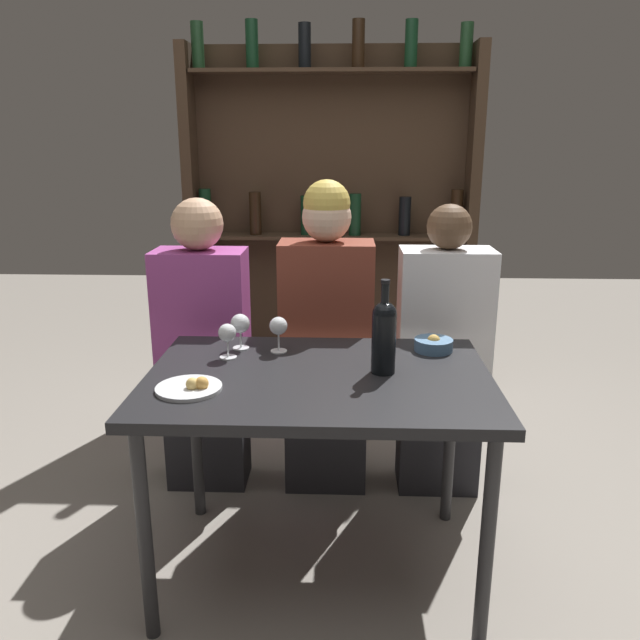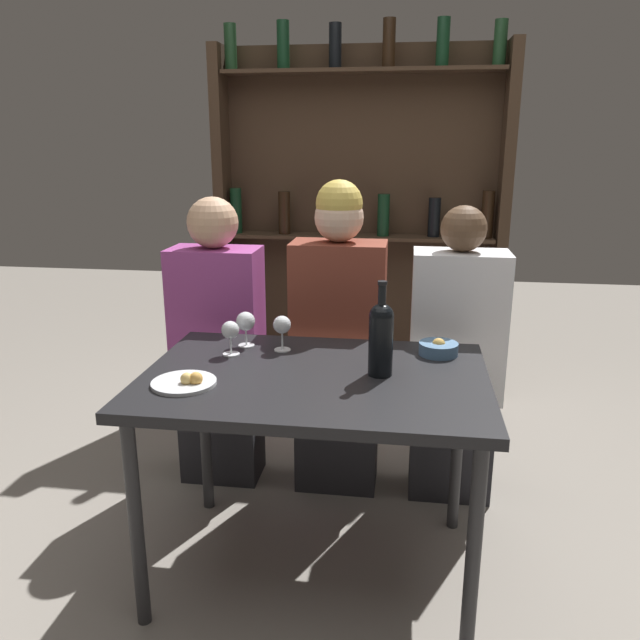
{
  "view_description": "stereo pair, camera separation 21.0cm",
  "coord_description": "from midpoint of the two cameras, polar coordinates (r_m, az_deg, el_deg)",
  "views": [
    {
      "loc": [
        0.08,
        -1.91,
        1.48
      ],
      "look_at": [
        0.0,
        0.12,
        0.9
      ],
      "focal_mm": 35.0,
      "sensor_mm": 36.0,
      "label": 1
    },
    {
      "loc": [
        0.29,
        -1.89,
        1.48
      ],
      "look_at": [
        0.0,
        0.12,
        0.9
      ],
      "focal_mm": 35.0,
      "sensor_mm": 36.0,
      "label": 2
    }
  ],
  "objects": [
    {
      "name": "snack_bowl",
      "position": [
        2.27,
        13.41,
        -2.57
      ],
      "size": [
        0.14,
        0.14,
        0.06
      ],
      "color": "#4C7299",
      "rests_on": "dining_table"
    },
    {
      "name": "wine_glass_2",
      "position": [
        2.24,
        -0.81,
        -0.6
      ],
      "size": [
        0.06,
        0.06,
        0.13
      ],
      "color": "silver",
      "rests_on": "dining_table"
    },
    {
      "name": "wine_rack_wall",
      "position": [
        3.65,
        5.3,
        9.62
      ],
      "size": [
        1.65,
        0.21,
        2.1
      ],
      "color": "#38281C",
      "rests_on": "ground_plane"
    },
    {
      "name": "ground_plane",
      "position": [
        2.41,
        2.26,
        -21.79
      ],
      "size": [
        10.0,
        10.0,
        0.0
      ],
      "primitive_type": "plane",
      "color": "gray"
    },
    {
      "name": "food_plate_0",
      "position": [
        1.97,
        -9.16,
        -5.65
      ],
      "size": [
        0.2,
        0.2,
        0.05
      ],
      "color": "silver",
      "rests_on": "dining_table"
    },
    {
      "name": "seated_person_left",
      "position": [
        2.73,
        -7.09,
        -2.8
      ],
      "size": [
        0.38,
        0.22,
        1.26
      ],
      "color": "#26262B",
      "rests_on": "ground_plane"
    },
    {
      "name": "seated_person_center",
      "position": [
        2.63,
        3.95,
        -2.36
      ],
      "size": [
        0.39,
        0.22,
        1.34
      ],
      "color": "#26262B",
      "rests_on": "ground_plane"
    },
    {
      "name": "wine_bottle",
      "position": [
        2.01,
        8.59,
        -1.46
      ],
      "size": [
        0.08,
        0.08,
        0.31
      ],
      "color": "black",
      "rests_on": "dining_table"
    },
    {
      "name": "dining_table",
      "position": [
        2.07,
        2.47,
        -6.89
      ],
      "size": [
        1.13,
        0.78,
        0.75
      ],
      "color": "black",
      "rests_on": "ground_plane"
    },
    {
      "name": "wine_glass_1",
      "position": [
        2.29,
        -4.22,
        -0.25
      ],
      "size": [
        0.07,
        0.07,
        0.13
      ],
      "color": "silver",
      "rests_on": "dining_table"
    },
    {
      "name": "seated_person_right",
      "position": [
        2.67,
        14.48,
        -4.1
      ],
      "size": [
        0.38,
        0.22,
        1.24
      ],
      "color": "#26262B",
      "rests_on": "ground_plane"
    },
    {
      "name": "wine_glass_0",
      "position": [
        2.2,
        -5.51,
        -1.08
      ],
      "size": [
        0.06,
        0.06,
        0.12
      ],
      "color": "silver",
      "rests_on": "dining_table"
    }
  ]
}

